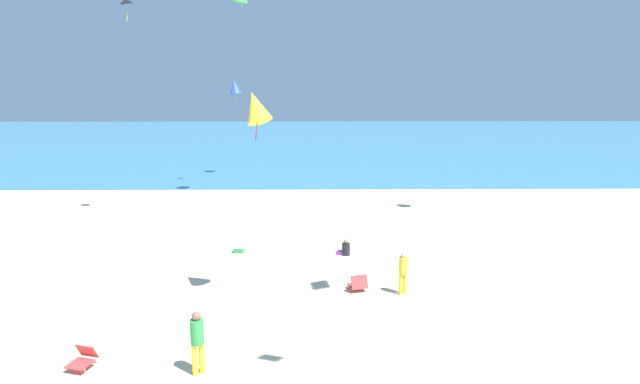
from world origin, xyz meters
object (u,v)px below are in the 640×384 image
at_px(kite_blue, 235,87).
at_px(kite_black, 126,1).
at_px(kite_yellow, 256,107).
at_px(beach_chair_mid_beach, 358,284).
at_px(cooler_box, 239,249).
at_px(person_1, 345,249).
at_px(beach_chair_far_right, 83,358).
at_px(person_2, 403,270).
at_px(person_3, 197,338).

bearing_deg(kite_blue, kite_black, -103.49).
bearing_deg(kite_yellow, kite_blue, 99.71).
height_order(beach_chair_mid_beach, cooler_box, beach_chair_mid_beach).
bearing_deg(person_1, cooler_box, 19.84).
bearing_deg(kite_blue, person_1, -69.33).
relative_size(cooler_box, person_1, 0.70).
xyz_separation_m(cooler_box, kite_blue, (-2.51, 17.59, 6.33)).
height_order(beach_chair_far_right, kite_black, kite_black).
relative_size(cooler_box, kite_black, 0.46).
height_order(person_1, person_2, person_2).
relative_size(person_1, kite_blue, 0.47).
bearing_deg(person_3, kite_black, 165.89).
distance_m(beach_chair_far_right, person_2, 9.54).
bearing_deg(person_2, person_1, -11.94).
bearing_deg(person_3, kite_blue, 149.38).
bearing_deg(kite_black, person_3, -67.46).
relative_size(beach_chair_mid_beach, person_1, 1.08).
height_order(kite_black, kite_yellow, kite_black).
relative_size(beach_chair_mid_beach, cooler_box, 1.54).
bearing_deg(cooler_box, kite_yellow, -74.95).
height_order(person_1, kite_black, kite_black).
xyz_separation_m(kite_yellow, kite_blue, (-3.88, 22.67, 0.39)).
relative_size(person_2, kite_yellow, 0.94).
bearing_deg(person_3, person_1, 118.76).
bearing_deg(kite_blue, kite_yellow, -80.29).
xyz_separation_m(person_3, kite_yellow, (1.06, 4.03, 5.15)).
bearing_deg(beach_chair_far_right, kite_yellow, 149.20).
xyz_separation_m(person_1, kite_yellow, (-2.92, -4.66, 5.81)).
bearing_deg(kite_yellow, person_1, 57.96).
height_order(cooler_box, kite_black, kite_black).
relative_size(beach_chair_mid_beach, kite_yellow, 0.47).
xyz_separation_m(cooler_box, person_1, (4.28, -0.43, 0.13)).
xyz_separation_m(person_3, kite_blue, (-2.82, 26.70, 5.54)).
distance_m(kite_black, kite_blue, 13.56).
relative_size(person_1, kite_yellow, 0.44).
bearing_deg(person_1, beach_chair_mid_beach, 118.61).
bearing_deg(person_1, kite_yellow, 83.48).
relative_size(kite_yellow, kite_blue, 1.08).
height_order(beach_chair_far_right, cooler_box, beach_chair_far_right).
bearing_deg(kite_black, beach_chair_mid_beach, -42.21).
relative_size(person_2, kite_black, 1.39).
height_order(kite_black, kite_blue, kite_black).
relative_size(person_3, kite_black, 1.52).
distance_m(person_1, kite_blue, 20.23).
distance_m(beach_chair_far_right, cooler_box, 9.15).
bearing_deg(cooler_box, kite_black, 138.10).
distance_m(cooler_box, kite_blue, 18.86).
xyz_separation_m(beach_chair_mid_beach, person_3, (-4.17, -5.00, 0.66)).
relative_size(cooler_box, person_3, 0.30).
xyz_separation_m(beach_chair_far_right, kite_blue, (0.03, 26.38, 6.21)).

